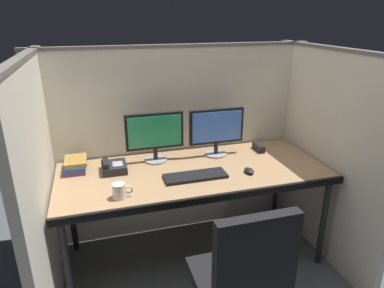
% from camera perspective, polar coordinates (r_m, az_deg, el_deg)
% --- Properties ---
extents(ground_plane, '(8.00, 8.00, 0.00)m').
position_cam_1_polar(ground_plane, '(2.64, 2.30, -21.77)').
color(ground_plane, '#4C5156').
extents(cubicle_partition_rear, '(2.21, 0.06, 1.57)m').
position_cam_1_polar(cubicle_partition_rear, '(2.84, -2.24, 0.24)').
color(cubicle_partition_rear, beige).
rests_on(cubicle_partition_rear, ground).
extents(cubicle_partition_left, '(0.06, 1.41, 1.57)m').
position_cam_1_polar(cubicle_partition_left, '(2.30, -23.60, -6.80)').
color(cubicle_partition_left, beige).
rests_on(cubicle_partition_left, ground).
extents(cubicle_partition_right, '(0.06, 1.41, 1.57)m').
position_cam_1_polar(cubicle_partition_right, '(2.80, 20.89, -1.52)').
color(cubicle_partition_right, beige).
rests_on(cubicle_partition_right, ground).
extents(desk, '(1.90, 0.80, 0.74)m').
position_cam_1_polar(desk, '(2.48, 0.41, -5.47)').
color(desk, '#997551').
rests_on(desk, ground).
extents(monitor_left, '(0.43, 0.17, 0.37)m').
position_cam_1_polar(monitor_left, '(2.55, -6.19, 1.66)').
color(monitor_left, gray).
rests_on(monitor_left, desk).
extents(monitor_right, '(0.43, 0.17, 0.37)m').
position_cam_1_polar(monitor_right, '(2.65, 4.08, 2.49)').
color(monitor_right, gray).
rests_on(monitor_right, desk).
extents(keyboard_main, '(0.43, 0.15, 0.02)m').
position_cam_1_polar(keyboard_main, '(2.35, 0.57, -5.34)').
color(keyboard_main, black).
rests_on(keyboard_main, desk).
extents(computer_mouse, '(0.06, 0.10, 0.04)m').
position_cam_1_polar(computer_mouse, '(2.45, 9.42, -4.38)').
color(computer_mouse, black).
rests_on(computer_mouse, desk).
extents(book_stack, '(0.16, 0.22, 0.09)m').
position_cam_1_polar(book_stack, '(2.58, -18.83, -3.29)').
color(book_stack, '#4C3366').
rests_on(book_stack, desk).
extents(coffee_mug, '(0.13, 0.08, 0.09)m').
position_cam_1_polar(coffee_mug, '(2.13, -11.91, -7.61)').
color(coffee_mug, silver).
rests_on(coffee_mug, desk).
extents(red_stapler, '(0.04, 0.15, 0.06)m').
position_cam_1_polar(red_stapler, '(2.85, 10.95, -0.53)').
color(red_stapler, black).
rests_on(red_stapler, desk).
extents(desk_phone, '(0.17, 0.19, 0.09)m').
position_cam_1_polar(desk_phone, '(2.49, -12.90, -3.72)').
color(desk_phone, black).
rests_on(desk_phone, desk).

